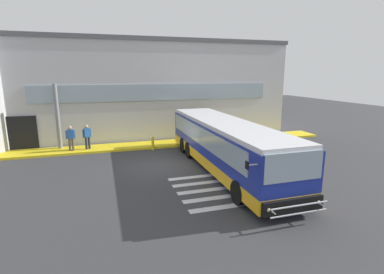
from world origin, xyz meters
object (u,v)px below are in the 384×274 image
Objects in this scene: passenger_near_column at (71,136)px; safety_bollard_yellow at (153,144)px; entry_support_column at (58,117)px; bus_main_foreground at (225,146)px; passenger_by_doorway at (87,136)px.

passenger_near_column reaches higher than safety_bollard_yellow.
entry_support_column is at bearing 163.55° from safety_bollard_yellow.
entry_support_column is 1.72m from passenger_near_column.
entry_support_column is at bearing 131.15° from passenger_near_column.
passenger_near_column is 5.41m from safety_bollard_yellow.
bus_main_foreground reaches higher than passenger_near_column.
bus_main_foreground is at bearing -36.84° from passenger_near_column.
entry_support_column is 2.61× the size of passenger_near_column.
entry_support_column is 6.63m from safety_bollard_yellow.
passenger_near_column and passenger_by_doorway have the same top height.
passenger_by_doorway is at bearing 139.04° from bus_main_foreground.
passenger_by_doorway is 1.86× the size of safety_bollard_yellow.
bus_main_foreground is (9.14, -7.17, -1.00)m from entry_support_column.
passenger_near_column is 1.03m from passenger_by_doorway.
bus_main_foreground is 13.85× the size of safety_bollard_yellow.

